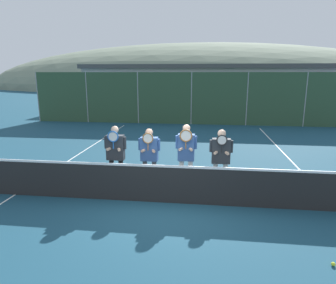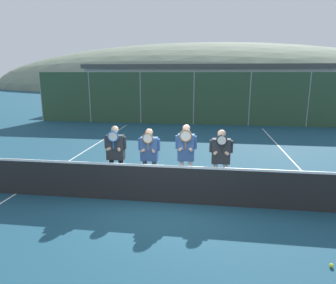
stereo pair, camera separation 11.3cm
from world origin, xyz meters
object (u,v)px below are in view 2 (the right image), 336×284
at_px(tennis_ball_on_court, 332,266).
at_px(player_center_left, 149,154).
at_px(car_center, 256,105).
at_px(car_right_of_center, 331,107).
at_px(player_rightmost, 221,156).
at_px(car_left_of_center, 186,105).
at_px(player_center_right, 186,153).
at_px(car_far_left, 119,104).
at_px(player_leftmost, 116,152).

bearing_deg(tennis_ball_on_court, player_center_left, 140.72).
relative_size(car_center, car_right_of_center, 1.15).
relative_size(player_rightmost, car_left_of_center, 0.42).
height_order(player_center_right, player_rightmost, player_center_right).
bearing_deg(player_center_left, car_far_left, 110.13).
bearing_deg(car_right_of_center, player_center_right, -122.08).
height_order(player_center_left, car_far_left, car_far_left).
relative_size(car_far_left, car_right_of_center, 1.12).
xyz_separation_m(player_rightmost, car_left_of_center, (-2.06, 14.10, -0.15)).
distance_m(player_center_left, car_left_of_center, 14.06).
xyz_separation_m(car_far_left, tennis_ball_on_court, (8.79, -16.86, -0.90)).
relative_size(car_left_of_center, car_right_of_center, 1.00).
height_order(player_leftmost, player_center_right, player_center_right).
height_order(player_center_left, tennis_ball_on_court, player_center_left).
relative_size(player_leftmost, car_center, 0.38).
distance_m(player_center_right, tennis_ball_on_court, 4.15).
height_order(player_leftmost, tennis_ball_on_court, player_leftmost).
xyz_separation_m(player_center_right, car_right_of_center, (8.85, 14.12, -0.20)).
xyz_separation_m(player_center_left, tennis_ball_on_court, (3.73, -3.05, -0.99)).
xyz_separation_m(player_leftmost, tennis_ball_on_court, (4.64, -2.90, -1.03)).
xyz_separation_m(player_center_left, car_far_left, (-5.06, 13.81, -0.09)).
height_order(player_rightmost, tennis_ball_on_court, player_rightmost).
xyz_separation_m(player_center_right, tennis_ball_on_court, (2.71, -2.95, -1.07)).
xyz_separation_m(player_center_right, car_far_left, (-6.08, 13.90, -0.17)).
xyz_separation_m(player_center_left, car_right_of_center, (9.87, 14.03, -0.12)).
relative_size(player_center_left, player_rightmost, 0.98).
distance_m(player_leftmost, player_center_right, 1.93).
xyz_separation_m(car_right_of_center, tennis_ball_on_court, (-6.14, -17.08, -0.87)).
relative_size(car_left_of_center, car_center, 0.87).
bearing_deg(player_rightmost, player_center_right, -176.60).
height_order(player_center_right, car_center, car_center).
bearing_deg(player_center_right, player_rightmost, 3.40).
height_order(car_left_of_center, tennis_ball_on_court, car_left_of_center).
height_order(player_rightmost, car_center, car_center).
relative_size(player_center_left, tennis_ball_on_court, 25.34).
bearing_deg(car_far_left, player_center_right, -66.38).
bearing_deg(car_far_left, car_center, 2.67).
xyz_separation_m(car_left_of_center, tennis_ball_on_court, (3.84, -17.11, -0.86)).
bearing_deg(player_center_right, car_center, 74.95).
distance_m(player_center_right, car_far_left, 15.18).
distance_m(player_center_left, car_far_left, 14.70).
relative_size(player_leftmost, player_center_right, 0.96).
xyz_separation_m(player_rightmost, tennis_ball_on_court, (1.78, -3.01, -1.01)).
bearing_deg(car_left_of_center, player_center_right, -85.42).
height_order(car_far_left, car_center, car_center).
bearing_deg(car_far_left, tennis_ball_on_court, -62.46).
bearing_deg(player_rightmost, player_center_left, 178.80).
height_order(player_center_left, car_left_of_center, car_left_of_center).
bearing_deg(player_rightmost, car_far_left, 116.83).
distance_m(player_center_left, tennis_ball_on_court, 4.92).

